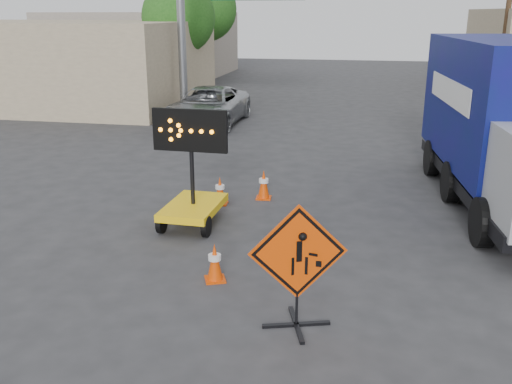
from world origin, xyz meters
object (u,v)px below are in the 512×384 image
(construction_sign, at_px, (298,264))
(box_truck, at_px, (508,133))
(arrow_board, at_px, (193,199))
(pickup_truck, at_px, (208,106))

(construction_sign, bearing_deg, box_truck, 40.67)
(construction_sign, xyz_separation_m, box_truck, (4.06, 6.63, 0.74))
(box_truck, bearing_deg, arrow_board, -163.02)
(arrow_board, height_order, box_truck, box_truck)
(construction_sign, distance_m, arrow_board, 4.69)
(construction_sign, distance_m, box_truck, 7.81)
(construction_sign, height_order, arrow_board, arrow_board)
(construction_sign, relative_size, box_truck, 0.23)
(pickup_truck, relative_size, box_truck, 0.66)
(arrow_board, distance_m, box_truck, 7.51)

